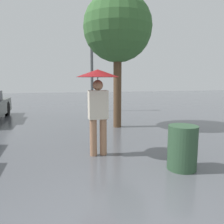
# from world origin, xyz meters

# --- Properties ---
(pedestrian) EXTENTS (0.93, 0.93, 1.90)m
(pedestrian) POSITION_xyz_m (0.50, 3.14, 1.42)
(pedestrian) COLOR #9E7051
(pedestrian) RESTS_ON ground_plane
(tree) EXTENTS (2.35, 2.35, 4.64)m
(tree) POSITION_xyz_m (1.79, 5.92, 3.43)
(tree) COLOR brown
(tree) RESTS_ON ground_plane
(street_lamp) EXTENTS (0.38, 0.38, 4.27)m
(street_lamp) POSITION_xyz_m (1.66, 10.26, 2.76)
(street_lamp) COLOR #515456
(street_lamp) RESTS_ON ground_plane
(trash_bin) EXTENTS (0.55, 0.55, 0.84)m
(trash_bin) POSITION_xyz_m (1.86, 1.95, 0.42)
(trash_bin) COLOR #2D4C33
(trash_bin) RESTS_ON ground_plane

